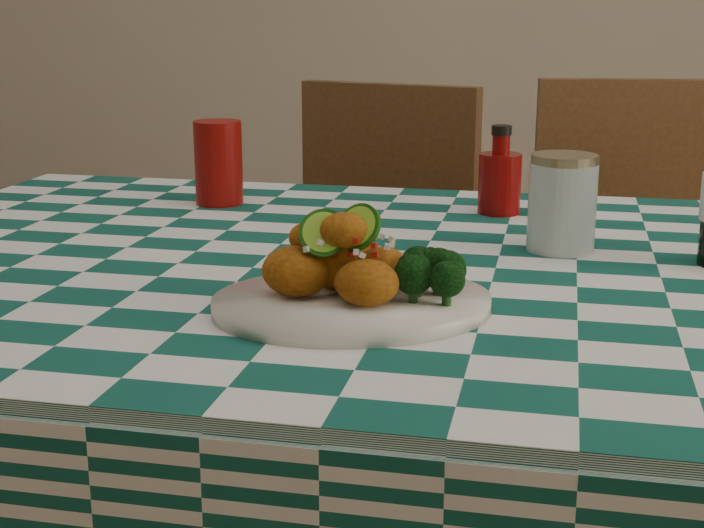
% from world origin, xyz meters
% --- Properties ---
extents(plate, '(0.37, 0.33, 0.02)m').
position_xyz_m(plate, '(-0.04, -0.22, 0.80)').
color(plate, silver).
rests_on(plate, dining_table).
extents(fried_chicken_pile, '(0.15, 0.11, 0.09)m').
position_xyz_m(fried_chicken_pile, '(-0.05, -0.22, 0.85)').
color(fried_chicken_pile, '#A85D10').
rests_on(fried_chicken_pile, plate).
extents(broccoli_side, '(0.07, 0.07, 0.05)m').
position_xyz_m(broccoli_side, '(0.05, -0.21, 0.83)').
color(broccoli_side, black).
rests_on(broccoli_side, plate).
extents(red_tumbler, '(0.10, 0.10, 0.14)m').
position_xyz_m(red_tumbler, '(-0.39, 0.32, 0.86)').
color(red_tumbler, maroon).
rests_on(red_tumbler, dining_table).
extents(ketchup_bottle, '(0.08, 0.08, 0.14)m').
position_xyz_m(ketchup_bottle, '(0.08, 0.34, 0.86)').
color(ketchup_bottle, '#6E0505').
rests_on(ketchup_bottle, dining_table).
extents(mason_jar, '(0.09, 0.09, 0.13)m').
position_xyz_m(mason_jar, '(0.18, 0.11, 0.85)').
color(mason_jar, '#B2BCBA').
rests_on(mason_jar, dining_table).
extents(wooden_chair_left, '(0.53, 0.54, 0.94)m').
position_xyz_m(wooden_chair_left, '(-0.26, 0.77, 0.47)').
color(wooden_chair_left, '#472814').
rests_on(wooden_chair_left, ground).
extents(wooden_chair_right, '(0.50, 0.51, 0.96)m').
position_xyz_m(wooden_chair_right, '(0.36, 0.76, 0.48)').
color(wooden_chair_right, '#472814').
rests_on(wooden_chair_right, ground).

